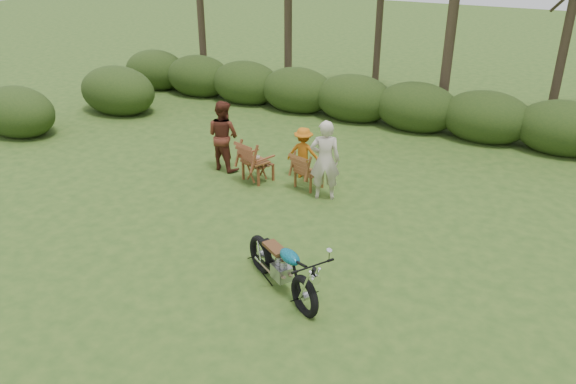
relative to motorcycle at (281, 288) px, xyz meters
The scene contains 9 objects.
ground 0.58m from the motorcycle, 162.51° to the left, with size 80.00×80.00×0.00m, color #2A4918.
motorcycle is the anchor object (origin of this frame).
lawn_chair_right 4.09m from the motorcycle, 110.43° to the left, with size 0.61×0.61×0.88m, color brown, non-canonical shape.
lawn_chair_left 4.51m from the motorcycle, 126.41° to the left, with size 0.69×0.69×1.01m, color brown, non-canonical shape.
side_table 4.38m from the motorcycle, 126.93° to the left, with size 0.55×0.46×0.56m, color #5A2B16, non-canonical shape.
cup 4.45m from the motorcycle, 126.71° to the left, with size 0.13×0.13×0.10m, color beige.
adult_a 3.61m from the motorcycle, 104.13° to the left, with size 0.66×0.43×1.80m, color #C1B39F.
adult_b 5.38m from the motorcycle, 134.65° to the left, with size 0.85×0.66×1.74m, color #542418.
child 4.67m from the motorcycle, 112.92° to the left, with size 0.80×0.46×1.24m, color #B95E11.
Camera 1 is at (4.39, -6.95, 5.46)m, focal length 35.00 mm.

